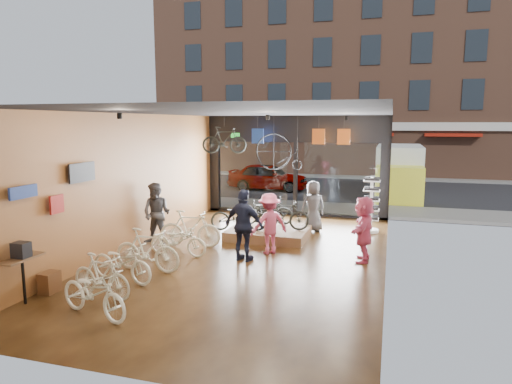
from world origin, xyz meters
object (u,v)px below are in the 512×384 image
at_px(floor_bike_2, 122,262).
at_px(customer_3, 269,224).
at_px(display_platform, 268,234).
at_px(sunglasses_rack, 371,205).
at_px(display_bike_right, 266,211).
at_px(penny_farthing, 281,153).
at_px(customer_1, 157,214).
at_px(display_bike_left, 239,216).
at_px(floor_bike_5, 190,229).
at_px(hung_bike, 224,140).
at_px(customer_5, 364,229).
at_px(floor_bike_3, 147,250).
at_px(street_car, 268,177).
at_px(floor_bike_1, 101,276).
at_px(floor_bike_0, 94,293).
at_px(display_bike_mid, 283,215).
at_px(floor_bike_4, 178,240).
at_px(box_truck, 399,173).
at_px(customer_4, 313,206).
at_px(customer_2, 244,225).

xyz_separation_m(floor_bike_2, customer_3, (2.59, 3.11, 0.39)).
xyz_separation_m(display_platform, sunglasses_rack, (2.99, 1.72, 0.76)).
xyz_separation_m(floor_bike_2, display_bike_right, (1.93, 5.23, 0.30)).
height_order(display_platform, sunglasses_rack, sunglasses_rack).
distance_m(display_bike_right, penny_farthing, 2.36).
bearing_deg(customer_1, penny_farthing, 53.67).
xyz_separation_m(display_bike_left, customer_3, (1.25, -1.12, 0.08)).
height_order(floor_bike_2, sunglasses_rack, sunglasses_rack).
bearing_deg(penny_farthing, floor_bike_5, -115.49).
bearing_deg(customer_3, hung_bike, -95.81).
bearing_deg(display_bike_left, customer_5, -120.82).
distance_m(floor_bike_2, floor_bike_3, 0.83).
bearing_deg(customer_5, floor_bike_2, -57.43).
distance_m(street_car, sunglasses_rack, 9.95).
relative_size(floor_bike_1, display_bike_left, 0.89).
distance_m(floor_bike_0, floor_bike_1, 0.94).
bearing_deg(customer_5, display_bike_mid, -120.35).
distance_m(floor_bike_3, hung_bike, 6.44).
height_order(street_car, penny_farthing, penny_farthing).
xyz_separation_m(floor_bike_3, display_bike_mid, (2.46, 3.82, 0.25)).
xyz_separation_m(street_car, display_bike_left, (1.88, -10.35, 0.04)).
xyz_separation_m(display_platform, display_bike_mid, (0.48, -0.05, 0.62)).
bearing_deg(display_platform, floor_bike_4, -126.20).
height_order(display_bike_mid, customer_1, customer_1).
height_order(floor_bike_2, display_bike_right, display_bike_right).
height_order(display_bike_right, sunglasses_rack, sunglasses_rack).
height_order(floor_bike_5, penny_farthing, penny_farthing).
bearing_deg(floor_bike_4, floor_bike_3, 173.76).
bearing_deg(customer_1, hung_bike, 79.53).
height_order(floor_bike_1, sunglasses_rack, sunglasses_rack).
xyz_separation_m(display_platform, customer_5, (2.95, -1.55, 0.70)).
bearing_deg(floor_bike_5, box_truck, -36.90).
distance_m(display_bike_right, customer_4, 1.56).
xyz_separation_m(display_bike_mid, customer_1, (-3.45, -1.51, 0.14)).
bearing_deg(customer_1, floor_bike_4, -38.26).
distance_m(floor_bike_4, customer_3, 2.49).
xyz_separation_m(display_platform, customer_2, (-0.00, -2.40, 0.79)).
distance_m(street_car, floor_bike_5, 11.52).
xyz_separation_m(box_truck, floor_bike_1, (-5.94, -14.53, -0.77)).
distance_m(street_car, display_bike_left, 10.52).
relative_size(box_truck, display_platform, 2.59).
relative_size(customer_3, penny_farthing, 1.05).
height_order(floor_bike_0, sunglasses_rack, sunglasses_rack).
xyz_separation_m(customer_1, penny_farthing, (2.84, 3.69, 1.59)).
distance_m(display_bike_right, customer_1, 3.47).
distance_m(display_bike_mid, customer_4, 1.49).
bearing_deg(display_bike_mid, floor_bike_1, 143.81).
xyz_separation_m(customer_5, penny_farthing, (-3.07, 3.68, 1.65)).
bearing_deg(floor_bike_4, box_truck, -27.09).
height_order(floor_bike_1, floor_bike_3, floor_bike_3).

